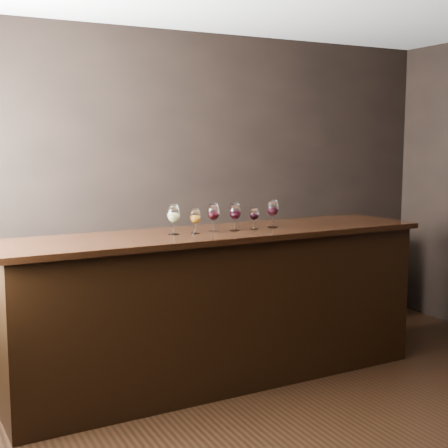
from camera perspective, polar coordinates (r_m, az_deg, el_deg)
name	(u,v)px	position (r m, az deg, el deg)	size (l,w,h in m)	color
ground	(345,435)	(4.20, 10.97, -18.37)	(5.00, 5.00, 0.00)	black
room_shell	(309,144)	(3.73, 7.75, 7.25)	(5.02, 4.52, 2.81)	black
bar_counter	(219,309)	(4.78, -0.45, -7.82)	(3.20, 0.69, 1.12)	black
bar_top	(219,234)	(4.66, -0.46, -0.90)	(3.31, 0.77, 0.04)	black
back_bar_shelf	(258,287)	(5.93, 3.16, -5.74)	(2.59, 0.40, 0.93)	black
glass_white	(174,214)	(4.48, -4.64, 0.88)	(0.09, 0.09, 0.22)	white
glass_amber	(195,217)	(4.52, -2.64, 0.66)	(0.08, 0.08, 0.18)	white
glass_red_a	(214,213)	(4.62, -0.96, 1.04)	(0.09, 0.09, 0.21)	white
glass_red_b	(235,212)	(4.66, 1.01, 1.10)	(0.09, 0.09, 0.21)	white
glass_red_c	(254,214)	(4.75, 2.78, 0.90)	(0.07, 0.07, 0.17)	white
glass_red_d	(273,208)	(4.86, 4.48, 1.43)	(0.09, 0.09, 0.22)	white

